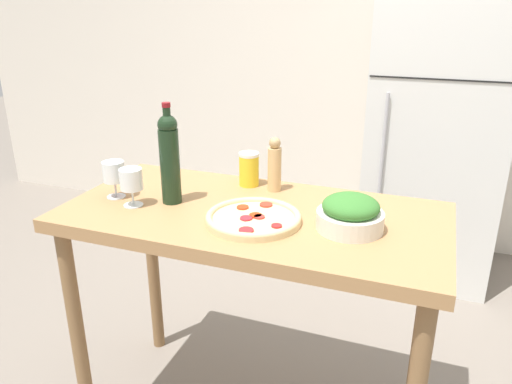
{
  "coord_description": "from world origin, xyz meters",
  "views": [
    {
      "loc": [
        0.58,
        -1.53,
        1.65
      ],
      "look_at": [
        0.0,
        0.03,
        1.01
      ],
      "focal_mm": 35.0,
      "sensor_mm": 36.0,
      "label": 1
    }
  ],
  "objects_px": {
    "wine_bottle": "(169,157)",
    "salt_canister": "(249,169)",
    "pepper_mill": "(275,165)",
    "refrigerator": "(436,136)",
    "wine_glass_near": "(131,181)",
    "homemade_pizza": "(253,218)",
    "wine_glass_far": "(114,173)",
    "salad_bowl": "(350,214)"
  },
  "relations": [
    {
      "from": "wine_bottle",
      "to": "salt_canister",
      "type": "xyz_separation_m",
      "value": [
        0.2,
        0.27,
        -0.11
      ]
    },
    {
      "from": "pepper_mill",
      "to": "salt_canister",
      "type": "xyz_separation_m",
      "value": [
        -0.11,
        0.02,
        -0.04
      ]
    },
    {
      "from": "refrigerator",
      "to": "wine_glass_near",
      "type": "xyz_separation_m",
      "value": [
        -1.0,
        -1.7,
        0.16
      ]
    },
    {
      "from": "wine_bottle",
      "to": "wine_glass_near",
      "type": "height_order",
      "value": "wine_bottle"
    },
    {
      "from": "wine_bottle",
      "to": "salt_canister",
      "type": "height_order",
      "value": "wine_bottle"
    },
    {
      "from": "wine_glass_near",
      "to": "homemade_pizza",
      "type": "relative_size",
      "value": 0.43
    },
    {
      "from": "wine_glass_far",
      "to": "refrigerator",
      "type": "bearing_deg",
      "value": 56.04
    },
    {
      "from": "wine_glass_near",
      "to": "wine_glass_far",
      "type": "xyz_separation_m",
      "value": [
        -0.11,
        0.05,
        0.0
      ]
    },
    {
      "from": "refrigerator",
      "to": "salt_canister",
      "type": "xyz_separation_m",
      "value": [
        -0.69,
        -1.35,
        0.13
      ]
    },
    {
      "from": "refrigerator",
      "to": "wine_glass_near",
      "type": "relative_size",
      "value": 12.49
    },
    {
      "from": "refrigerator",
      "to": "wine_glass_far",
      "type": "distance_m",
      "value": 2.0
    },
    {
      "from": "refrigerator",
      "to": "salad_bowl",
      "type": "relative_size",
      "value": 8.03
    },
    {
      "from": "pepper_mill",
      "to": "homemade_pizza",
      "type": "height_order",
      "value": "pepper_mill"
    },
    {
      "from": "homemade_pizza",
      "to": "salt_canister",
      "type": "xyz_separation_m",
      "value": [
        -0.14,
        0.33,
        0.05
      ]
    },
    {
      "from": "refrigerator",
      "to": "wine_glass_near",
      "type": "height_order",
      "value": "refrigerator"
    },
    {
      "from": "wine_glass_far",
      "to": "homemade_pizza",
      "type": "distance_m",
      "value": 0.58
    },
    {
      "from": "pepper_mill",
      "to": "wine_glass_far",
      "type": "bearing_deg",
      "value": -152.7
    },
    {
      "from": "wine_glass_near",
      "to": "wine_bottle",
      "type": "bearing_deg",
      "value": 35.19
    },
    {
      "from": "wine_bottle",
      "to": "pepper_mill",
      "type": "height_order",
      "value": "wine_bottle"
    },
    {
      "from": "salad_bowl",
      "to": "homemade_pizza",
      "type": "height_order",
      "value": "salad_bowl"
    },
    {
      "from": "refrigerator",
      "to": "wine_glass_near",
      "type": "bearing_deg",
      "value": -120.55
    },
    {
      "from": "refrigerator",
      "to": "salt_canister",
      "type": "distance_m",
      "value": 1.52
    },
    {
      "from": "wine_glass_near",
      "to": "salad_bowl",
      "type": "bearing_deg",
      "value": 5.5
    },
    {
      "from": "refrigerator",
      "to": "wine_glass_far",
      "type": "height_order",
      "value": "refrigerator"
    },
    {
      "from": "pepper_mill",
      "to": "salt_canister",
      "type": "bearing_deg",
      "value": 169.73
    },
    {
      "from": "wine_glass_far",
      "to": "salt_canister",
      "type": "xyz_separation_m",
      "value": [
        0.43,
        0.3,
        -0.03
      ]
    },
    {
      "from": "wine_glass_near",
      "to": "salad_bowl",
      "type": "height_order",
      "value": "wine_glass_near"
    },
    {
      "from": "wine_glass_near",
      "to": "salad_bowl",
      "type": "relative_size",
      "value": 0.64
    },
    {
      "from": "wine_glass_near",
      "to": "wine_glass_far",
      "type": "bearing_deg",
      "value": 155.59
    },
    {
      "from": "wine_bottle",
      "to": "homemade_pizza",
      "type": "bearing_deg",
      "value": -10.25
    },
    {
      "from": "refrigerator",
      "to": "homemade_pizza",
      "type": "xyz_separation_m",
      "value": [
        -0.54,
        -1.68,
        0.08
      ]
    },
    {
      "from": "wine_glass_near",
      "to": "pepper_mill",
      "type": "xyz_separation_m",
      "value": [
        0.43,
        0.33,
        0.01
      ]
    },
    {
      "from": "refrigerator",
      "to": "salad_bowl",
      "type": "bearing_deg",
      "value": -97.96
    },
    {
      "from": "refrigerator",
      "to": "wine_bottle",
      "type": "distance_m",
      "value": 1.86
    },
    {
      "from": "wine_glass_far",
      "to": "homemade_pizza",
      "type": "xyz_separation_m",
      "value": [
        0.57,
        -0.03,
        -0.08
      ]
    },
    {
      "from": "salt_canister",
      "to": "salad_bowl",
      "type": "bearing_deg",
      "value": -30.9
    },
    {
      "from": "wine_glass_far",
      "to": "salad_bowl",
      "type": "bearing_deg",
      "value": 1.65
    },
    {
      "from": "wine_bottle",
      "to": "wine_glass_far",
      "type": "bearing_deg",
      "value": -171.87
    },
    {
      "from": "salad_bowl",
      "to": "salt_canister",
      "type": "distance_m",
      "value": 0.53
    },
    {
      "from": "homemade_pizza",
      "to": "wine_bottle",
      "type": "bearing_deg",
      "value": 169.75
    },
    {
      "from": "homemade_pizza",
      "to": "wine_glass_far",
      "type": "bearing_deg",
      "value": 176.93
    },
    {
      "from": "salt_canister",
      "to": "pepper_mill",
      "type": "bearing_deg",
      "value": -10.27
    }
  ]
}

